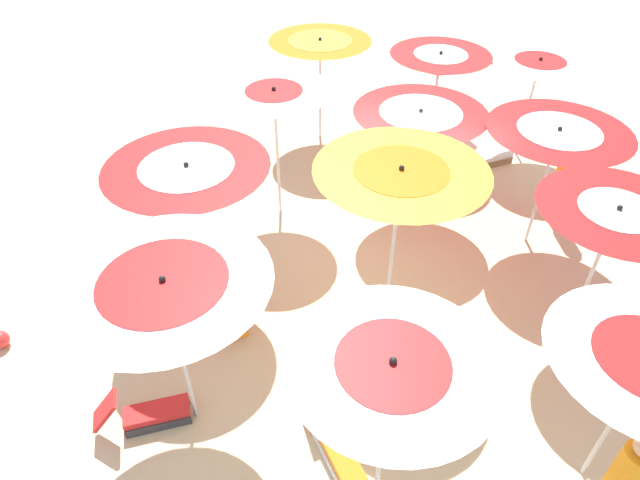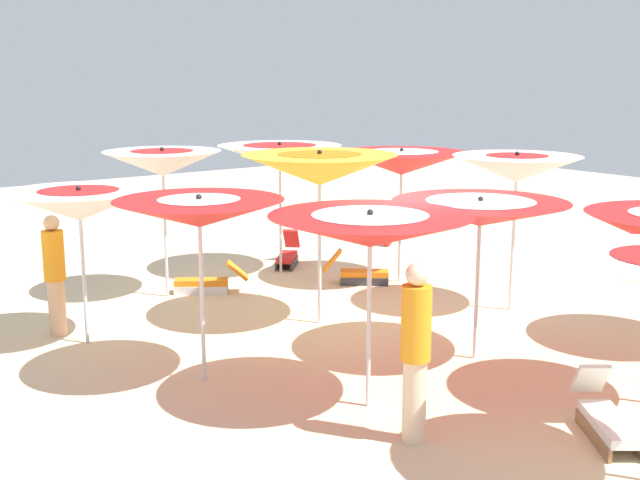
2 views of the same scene
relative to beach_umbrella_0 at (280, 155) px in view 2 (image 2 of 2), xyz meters
name	(u,v)px [view 2 (image 2 of 2)]	position (x,y,z in m)	size (l,w,h in m)	color
ground	(391,337)	(4.03, -0.84, -2.21)	(37.72, 37.72, 0.04)	beige
beach_umbrella_0	(280,155)	(0.00, 0.00, 0.00)	(2.25, 2.25, 2.44)	silver
beach_umbrella_1	(162,163)	(0.23, -2.44, 0.03)	(1.91, 1.91, 2.49)	silver
beach_umbrella_2	(79,205)	(1.75, -4.40, -0.26)	(1.97, 1.97, 2.19)	silver
beach_umbrella_3	(401,163)	(1.82, 1.32, -0.07)	(2.24, 2.24, 2.38)	silver
beach_umbrella_4	(320,169)	(2.93, -1.28, 0.11)	(2.25, 2.25, 2.58)	silver
beach_umbrella_5	(199,213)	(3.92, -3.77, -0.14)	(1.99, 1.99, 2.28)	silver
beach_umbrella_6	(517,168)	(4.17, 1.53, 0.04)	(1.95, 1.95, 2.49)	silver
beach_umbrella_7	(480,213)	(5.35, -0.57, -0.27)	(2.23, 2.23, 2.14)	silver
beach_umbrella_8	(370,230)	(5.70, -2.68, -0.19)	(2.20, 2.20, 2.23)	silver
lounger_0	(288,255)	(-0.39, 0.42, -1.98)	(1.04, 1.01, 0.65)	#333338
lounger_1	(607,418)	(7.77, -1.24, -1.99)	(1.24, 1.05, 0.63)	olive
lounger_2	(207,282)	(0.44, -1.81, -2.00)	(0.95, 1.20, 0.55)	silver
lounger_3	(359,272)	(1.51, 0.64, -1.99)	(0.98, 1.10, 0.62)	#333338
beachgoer_0	(55,273)	(1.16, -4.59, -1.29)	(0.30, 0.30, 1.73)	#D8A87F
beachgoer_1	(416,349)	(6.66, -2.89, -1.21)	(0.30, 0.30, 1.86)	beige
beach_ball	(387,240)	(-0.57, 3.13, -2.07)	(0.26, 0.26, 0.26)	red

